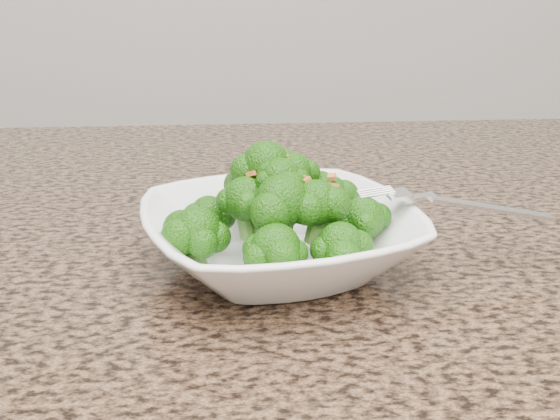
{
  "coord_description": "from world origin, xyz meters",
  "views": [
    {
      "loc": [
        0.09,
        -0.23,
        1.13
      ],
      "look_at": [
        0.13,
        0.28,
        0.95
      ],
      "focal_mm": 45.0,
      "sensor_mm": 36.0,
      "label": 1
    }
  ],
  "objects": [
    {
      "name": "garlic_topping",
      "position": [
        0.13,
        0.28,
        1.02
      ],
      "size": [
        0.11,
        0.11,
        0.01
      ],
      "primitive_type": null,
      "color": "orange",
      "rests_on": "broccoli_pile"
    },
    {
      "name": "broccoli_pile",
      "position": [
        0.13,
        0.28,
        0.99
      ],
      "size": [
        0.19,
        0.19,
        0.07
      ],
      "primitive_type": null,
      "color": "#1F630B",
      "rests_on": "bowl"
    },
    {
      "name": "granite_counter",
      "position": [
        0.0,
        0.3,
        0.89
      ],
      "size": [
        1.64,
        1.04,
        0.03
      ],
      "primitive_type": "cube",
      "color": "brown",
      "rests_on": "cabinet"
    },
    {
      "name": "fork",
      "position": [
        0.24,
        0.28,
        0.96
      ],
      "size": [
        0.18,
        0.04,
        0.01
      ],
      "primitive_type": null,
      "rotation": [
        0.0,
        0.0,
        0.1
      ],
      "color": "silver",
      "rests_on": "bowl"
    },
    {
      "name": "bowl",
      "position": [
        0.13,
        0.28,
        0.93
      ],
      "size": [
        0.26,
        0.26,
        0.05
      ],
      "primitive_type": "imported",
      "rotation": [
        0.0,
        0.0,
        0.26
      ],
      "color": "white",
      "rests_on": "granite_counter"
    }
  ]
}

